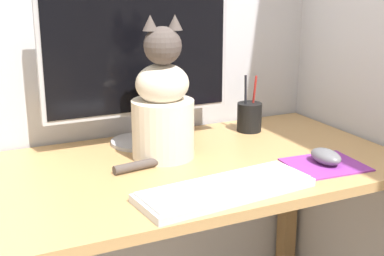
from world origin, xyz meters
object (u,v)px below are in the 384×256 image
Objects in this scene: keyboard at (226,189)px; computer_mouse_right at (326,156)px; monitor at (138,62)px; cat at (163,106)px; pen_cup at (249,117)px.

keyboard is 4.31× the size of computer_mouse_right.
monitor is at bearing 134.69° from computer_mouse_right.
keyboard is 1.12× the size of cat.
pen_cup reaches higher than computer_mouse_right.
pen_cup is (0.30, 0.40, 0.03)m from keyboard.
computer_mouse_right is at bearing -87.01° from pen_cup.
cat is 2.14× the size of pen_cup.
monitor is 0.40m from pen_cup.
monitor is 3.10× the size of pen_cup.
pen_cup is at bearing -4.16° from monitor.
cat is 0.36m from pen_cup.
monitor reaches higher than computer_mouse_right.
monitor is 0.56m from computer_mouse_right.
keyboard is 0.32m from computer_mouse_right.
monitor is 0.17m from cat.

